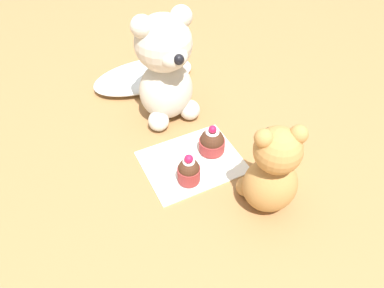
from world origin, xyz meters
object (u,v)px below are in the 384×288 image
cupcake_near_tan_bear (189,171)px  teddy_bear_tan (272,172)px  teddy_bear_cream (166,69)px  cupcake_near_cream_bear (212,142)px  juice_glass (279,148)px

cupcake_near_tan_bear → teddy_bear_tan: bearing=-46.2°
teddy_bear_cream → cupcake_near_cream_bear: bearing=-79.7°
teddy_bear_cream → juice_glass: 0.30m
cupcake_near_cream_bear → juice_glass: 0.14m
cupcake_near_tan_bear → juice_glass: cupcake_near_tan_bear is taller
teddy_bear_cream → cupcake_near_tan_bear: (-0.05, -0.21, -0.10)m
cupcake_near_cream_bear → cupcake_near_tan_bear: same height
teddy_bear_cream → juice_glass: size_ratio=3.94×
teddy_bear_cream → teddy_bear_tan: teddy_bear_cream is taller
cupcake_near_cream_bear → cupcake_near_tan_bear: (-0.08, -0.05, 0.00)m
cupcake_near_tan_bear → juice_glass: 0.20m
teddy_bear_cream → teddy_bear_tan: bearing=-81.4°
teddy_bear_cream → juice_glass: bearing=-60.4°
teddy_bear_tan → cupcake_near_cream_bear: teddy_bear_tan is taller
teddy_bear_cream → teddy_bear_tan: 0.33m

